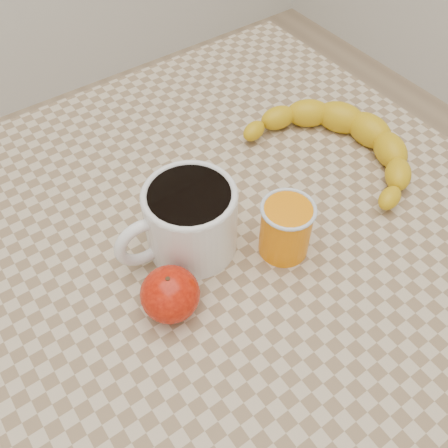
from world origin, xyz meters
TOP-DOWN VIEW (x-y plane):
  - ground at (0.00, 0.00)m, footprint 3.00×3.00m
  - table at (0.00, 0.00)m, footprint 0.80×0.80m
  - coffee_mug at (-0.05, 0.01)m, footprint 0.16×0.12m
  - orange_juice_glass at (0.05, -0.06)m, footprint 0.07×0.07m
  - apple at (-0.12, -0.06)m, footprint 0.08×0.08m
  - banana at (0.23, 0.02)m, footprint 0.28×0.35m

SIDE VIEW (x-z plane):
  - ground at x=0.00m, z-range 0.00..0.00m
  - table at x=0.00m, z-range 0.29..1.04m
  - banana at x=0.23m, z-range 0.75..0.80m
  - apple at x=-0.12m, z-range 0.75..0.81m
  - orange_juice_glass at x=0.05m, z-range 0.75..0.83m
  - coffee_mug at x=-0.05m, z-range 0.75..0.85m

